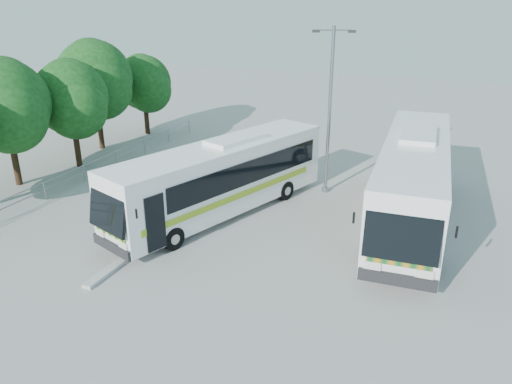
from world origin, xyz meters
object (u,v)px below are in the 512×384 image
at_px(tree_far_d, 95,78).
at_px(lamppost, 330,105).
at_px(tree_far_c, 71,98).
at_px(tree_far_e, 144,83).
at_px(tree_far_b, 6,104).
at_px(coach_main, 221,177).
at_px(coach_adjacent, 413,179).

relative_size(tree_far_d, lamppost, 0.85).
distance_m(tree_far_c, tree_far_e, 8.22).
relative_size(tree_far_c, tree_far_e, 1.10).
bearing_deg(tree_far_e, lamppost, -22.41).
relative_size(tree_far_b, tree_far_c, 1.07).
bearing_deg(tree_far_c, coach_main, -15.36).
distance_m(tree_far_b, coach_main, 12.59).
relative_size(tree_far_e, coach_adjacent, 0.43).
xyz_separation_m(tree_far_b, lamppost, (16.15, 5.60, 0.17)).
relative_size(tree_far_b, lamppost, 0.81).
bearing_deg(tree_far_b, coach_adjacent, 9.54).
height_order(tree_far_b, coach_adjacent, tree_far_b).
xyz_separation_m(tree_far_d, coach_main, (12.57, -6.83, -2.92)).
height_order(tree_far_b, lamppost, lamppost).
xyz_separation_m(tree_far_c, coach_main, (11.38, -3.13, -2.36)).
xyz_separation_m(tree_far_e, coach_adjacent, (20.38, -8.61, -1.81)).
bearing_deg(coach_main, tree_far_b, -156.77).
relative_size(tree_far_b, tree_far_d, 0.95).
bearing_deg(coach_adjacent, lamppost, 152.34).
distance_m(tree_far_e, coach_main, 16.54).
bearing_deg(tree_far_e, coach_main, -43.62).
xyz_separation_m(tree_far_b, tree_far_e, (0.39, 12.10, -0.68)).
distance_m(tree_far_b, tree_far_e, 12.13).
distance_m(coach_main, lamppost, 6.82).
bearing_deg(tree_far_d, tree_far_c, -72.17).
bearing_deg(lamppost, tree_far_c, 170.31).
bearing_deg(tree_far_c, tree_far_b, -102.91).
bearing_deg(tree_far_c, coach_adjacent, -1.18).
relative_size(tree_far_d, coach_main, 0.58).
bearing_deg(coach_adjacent, tree_far_c, 175.72).
relative_size(tree_far_c, coach_main, 0.52).
xyz_separation_m(coach_adjacent, lamppost, (-4.61, 2.11, 2.66)).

